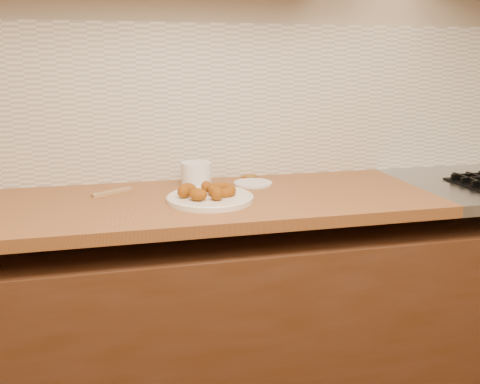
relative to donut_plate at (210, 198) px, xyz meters
name	(u,v)px	position (x,y,z in m)	size (l,w,h in m)	color
wall_back	(266,64)	(0.30, 0.36, 0.44)	(4.00, 0.02, 2.70)	tan
base_cabinet	(285,320)	(0.30, 0.05, -0.52)	(3.60, 0.60, 0.77)	#502F1F
butcher_block	(103,209)	(-0.35, 0.05, -0.03)	(2.30, 0.62, 0.04)	brown
backsplash	(266,102)	(0.30, 0.35, 0.29)	(3.60, 0.02, 0.60)	beige
donut_plate	(210,198)	(0.00, 0.00, 0.00)	(0.29, 0.29, 0.02)	white
ring_donut	(222,190)	(0.04, 0.01, 0.03)	(0.10, 0.10, 0.03)	#884802
fried_dough_chunks	(197,191)	(-0.04, -0.01, 0.03)	(0.16, 0.18, 0.05)	#884802
plastic_tub	(196,175)	(-0.02, 0.21, 0.04)	(0.11, 0.11, 0.09)	white
tub_lid	(253,183)	(0.20, 0.19, 0.00)	(0.15, 0.15, 0.01)	white
brass_jar_lid	(250,177)	(0.22, 0.30, 0.00)	(0.06, 0.06, 0.01)	#B67921
wooden_utensil	(112,192)	(-0.33, 0.17, 0.00)	(0.15, 0.02, 0.01)	#A27F54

